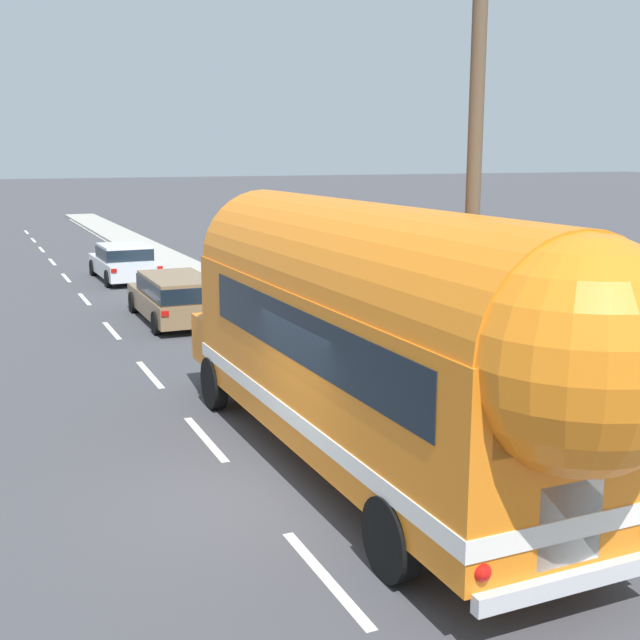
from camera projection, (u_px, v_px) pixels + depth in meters
The scene contains 7 objects.
ground_plane at pixel (257, 498), 11.62m from camera, with size 300.00×300.00×0.00m, color #424247.
lane_markings at pixel (196, 318), 24.18m from camera, with size 3.78×80.00×0.01m.
sidewalk_slab at pixel (300, 329), 22.43m from camera, with size 2.13×90.00×0.15m, color #ADA89E.
utility_pole at pixel (474, 178), 13.12m from camera, with size 1.80×0.24×8.50m.
painted_bus at pixel (379, 332), 11.73m from camera, with size 2.64×11.56×4.12m.
car_lead at pixel (176, 295), 23.52m from camera, with size 2.00×4.82×1.37m.
car_second at pixel (124, 261), 31.31m from camera, with size 2.11×4.68×1.37m.
Camera 1 is at (-3.52, -10.32, 4.83)m, focal length 45.94 mm.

